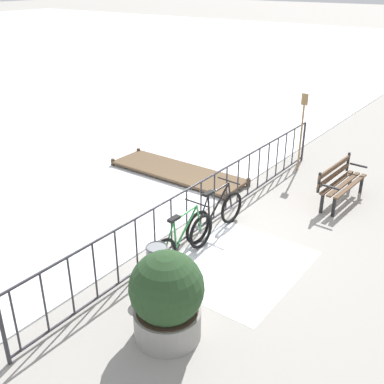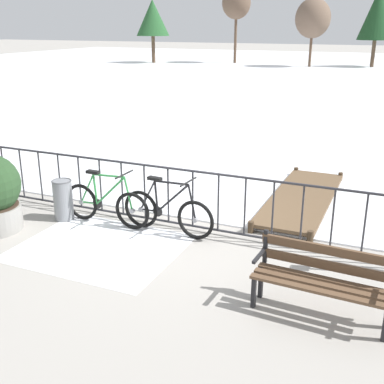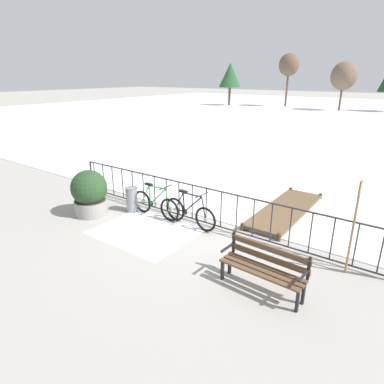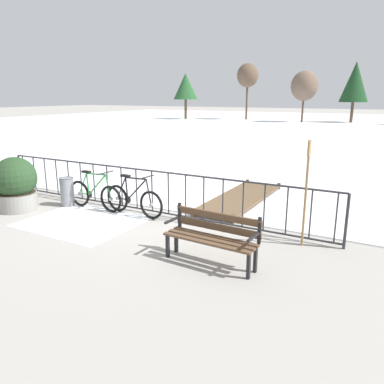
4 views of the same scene
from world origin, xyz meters
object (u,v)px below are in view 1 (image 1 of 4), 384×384
object	(u,v)px
planter_with_shrub	(167,297)
oar_upright	(302,127)
trash_bin	(157,266)
bicycle_second	(215,215)
bicycle_near_railing	(183,242)
park_bench	(340,180)

from	to	relation	value
planter_with_shrub	oar_upright	bearing A→B (deg)	9.44
trash_bin	bicycle_second	bearing A→B (deg)	5.91
bicycle_near_railing	planter_with_shrub	distance (m)	1.91
oar_upright	planter_with_shrub	bearing A→B (deg)	-170.56
planter_with_shrub	bicycle_second	bearing A→B (deg)	20.92
bicycle_second	planter_with_shrub	world-z (taller)	planter_with_shrub
oar_upright	bicycle_second	bearing A→B (deg)	-179.21
oar_upright	park_bench	bearing A→B (deg)	-127.99
bicycle_second	planter_with_shrub	size ratio (longest dim) A/B	1.30
planter_with_shrub	oar_upright	xyz separation A→B (m)	(6.67, 1.11, 0.49)
bicycle_near_railing	bicycle_second	distance (m)	1.14
park_bench	oar_upright	xyz separation A→B (m)	(1.15, 1.47, 0.63)
oar_upright	bicycle_near_railing	bearing A→B (deg)	-178.41
planter_with_shrub	trash_bin	xyz separation A→B (m)	(0.80, 0.85, -0.28)
park_bench	oar_upright	bearing A→B (deg)	52.01
park_bench	trash_bin	distance (m)	4.87
planter_with_shrub	bicycle_near_railing	bearing A→B (deg)	30.91
bicycle_second	trash_bin	xyz separation A→B (m)	(-1.96, -0.20, 0.00)
bicycle_near_railing	planter_with_shrub	size ratio (longest dim) A/B	1.30
bicycle_second	oar_upright	world-z (taller)	oar_upright
trash_bin	oar_upright	world-z (taller)	oar_upright
planter_with_shrub	trash_bin	distance (m)	1.20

